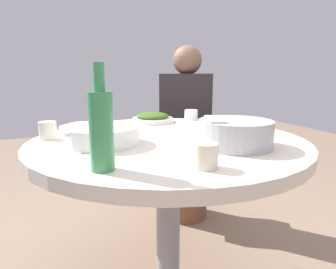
{
  "coord_description": "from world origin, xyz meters",
  "views": [
    {
      "loc": [
        1.11,
        -0.44,
        1.01
      ],
      "look_at": [
        0.06,
        -0.02,
        0.78
      ],
      "focal_mm": 32.01,
      "sensor_mm": 36.0,
      "label": 1
    }
  ],
  "objects_px": {
    "green_bottle": "(101,128)",
    "tea_cup_near": "(191,115)",
    "rice_bowl": "(235,133)",
    "dish_shrimp": "(82,127)",
    "tea_cup_far": "(205,156)",
    "stool_for_diner_right": "(186,187)",
    "soup_bowl": "(103,136)",
    "dish_greens": "(152,118)",
    "dish_stirfry": "(228,126)",
    "diner_right": "(187,113)",
    "tea_cup_side": "(48,130)",
    "round_dining_table": "(168,161)"
  },
  "relations": [
    {
      "from": "stool_for_diner_right",
      "to": "dish_shrimp",
      "type": "bearing_deg",
      "value": -60.6
    },
    {
      "from": "tea_cup_near",
      "to": "tea_cup_side",
      "type": "bearing_deg",
      "value": -72.24
    },
    {
      "from": "dish_shrimp",
      "to": "rice_bowl",
      "type": "bearing_deg",
      "value": 42.84
    },
    {
      "from": "rice_bowl",
      "to": "green_bottle",
      "type": "xyz_separation_m",
      "value": [
        0.1,
        -0.49,
        0.07
      ]
    },
    {
      "from": "rice_bowl",
      "to": "tea_cup_far",
      "type": "height_order",
      "value": "rice_bowl"
    },
    {
      "from": "dish_shrimp",
      "to": "tea_cup_near",
      "type": "xyz_separation_m",
      "value": [
        -0.1,
        0.61,
        0.01
      ]
    },
    {
      "from": "rice_bowl",
      "to": "dish_shrimp",
      "type": "bearing_deg",
      "value": -137.16
    },
    {
      "from": "dish_greens",
      "to": "dish_shrimp",
      "type": "xyz_separation_m",
      "value": [
        0.1,
        -0.38,
        -0.01
      ]
    },
    {
      "from": "stool_for_diner_right",
      "to": "round_dining_table",
      "type": "bearing_deg",
      "value": -30.14
    },
    {
      "from": "dish_shrimp",
      "to": "dish_stirfry",
      "type": "bearing_deg",
      "value": 69.33
    },
    {
      "from": "soup_bowl",
      "to": "tea_cup_far",
      "type": "height_order",
      "value": "tea_cup_far"
    },
    {
      "from": "green_bottle",
      "to": "tea_cup_far",
      "type": "xyz_separation_m",
      "value": [
        0.09,
        0.27,
        -0.08
      ]
    },
    {
      "from": "dish_stirfry",
      "to": "tea_cup_side",
      "type": "bearing_deg",
      "value": -96.91
    },
    {
      "from": "dish_shrimp",
      "to": "tea_cup_side",
      "type": "xyz_separation_m",
      "value": [
        0.14,
        -0.15,
        0.02
      ]
    },
    {
      "from": "dish_stirfry",
      "to": "tea_cup_side",
      "type": "height_order",
      "value": "tea_cup_side"
    },
    {
      "from": "dish_stirfry",
      "to": "tea_cup_near",
      "type": "height_order",
      "value": "tea_cup_near"
    },
    {
      "from": "tea_cup_near",
      "to": "rice_bowl",
      "type": "bearing_deg",
      "value": -11.24
    },
    {
      "from": "dish_stirfry",
      "to": "dish_shrimp",
      "type": "distance_m",
      "value": 0.68
    },
    {
      "from": "dish_shrimp",
      "to": "green_bottle",
      "type": "xyz_separation_m",
      "value": [
        0.62,
        -0.01,
        0.1
      ]
    },
    {
      "from": "tea_cup_side",
      "to": "diner_right",
      "type": "xyz_separation_m",
      "value": [
        -0.55,
        0.87,
        -0.04
      ]
    },
    {
      "from": "soup_bowl",
      "to": "tea_cup_far",
      "type": "xyz_separation_m",
      "value": [
        0.39,
        0.22,
        0.0
      ]
    },
    {
      "from": "tea_cup_near",
      "to": "tea_cup_far",
      "type": "relative_size",
      "value": 1.01
    },
    {
      "from": "rice_bowl",
      "to": "tea_cup_near",
      "type": "height_order",
      "value": "rice_bowl"
    },
    {
      "from": "dish_shrimp",
      "to": "tea_cup_near",
      "type": "bearing_deg",
      "value": 99.07
    },
    {
      "from": "soup_bowl",
      "to": "round_dining_table",
      "type": "bearing_deg",
      "value": 91.74
    },
    {
      "from": "rice_bowl",
      "to": "diner_right",
      "type": "xyz_separation_m",
      "value": [
        -0.93,
        0.24,
        -0.06
      ]
    },
    {
      "from": "rice_bowl",
      "to": "dish_greens",
      "type": "xyz_separation_m",
      "value": [
        -0.62,
        -0.11,
        -0.03
      ]
    },
    {
      "from": "tea_cup_far",
      "to": "soup_bowl",
      "type": "bearing_deg",
      "value": -150.64
    },
    {
      "from": "dish_stirfry",
      "to": "tea_cup_far",
      "type": "relative_size",
      "value": 2.94
    },
    {
      "from": "rice_bowl",
      "to": "green_bottle",
      "type": "height_order",
      "value": "green_bottle"
    },
    {
      "from": "green_bottle",
      "to": "tea_cup_near",
      "type": "relative_size",
      "value": 3.91
    },
    {
      "from": "soup_bowl",
      "to": "diner_right",
      "type": "bearing_deg",
      "value": 136.73
    },
    {
      "from": "tea_cup_near",
      "to": "soup_bowl",
      "type": "bearing_deg",
      "value": -53.85
    },
    {
      "from": "dish_greens",
      "to": "soup_bowl",
      "type": "bearing_deg",
      "value": -38.77
    },
    {
      "from": "rice_bowl",
      "to": "diner_right",
      "type": "bearing_deg",
      "value": 165.55
    },
    {
      "from": "dish_greens",
      "to": "round_dining_table",
      "type": "bearing_deg",
      "value": -9.65
    },
    {
      "from": "tea_cup_far",
      "to": "stool_for_diner_right",
      "type": "xyz_separation_m",
      "value": [
        -1.11,
        0.46,
        -0.57
      ]
    },
    {
      "from": "dish_stirfry",
      "to": "dish_shrimp",
      "type": "xyz_separation_m",
      "value": [
        -0.24,
        -0.63,
        -0.0
      ]
    },
    {
      "from": "soup_bowl",
      "to": "dish_greens",
      "type": "height_order",
      "value": "soup_bowl"
    },
    {
      "from": "dish_shrimp",
      "to": "green_bottle",
      "type": "relative_size",
      "value": 0.71
    },
    {
      "from": "dish_stirfry",
      "to": "stool_for_diner_right",
      "type": "height_order",
      "value": "dish_stirfry"
    },
    {
      "from": "round_dining_table",
      "to": "dish_greens",
      "type": "distance_m",
      "value": 0.43
    },
    {
      "from": "dish_greens",
      "to": "tea_cup_far",
      "type": "height_order",
      "value": "tea_cup_far"
    },
    {
      "from": "green_bottle",
      "to": "tea_cup_near",
      "type": "bearing_deg",
      "value": 139.43
    },
    {
      "from": "dish_greens",
      "to": "green_bottle",
      "type": "xyz_separation_m",
      "value": [
        0.72,
        -0.39,
        0.09
      ]
    },
    {
      "from": "tea_cup_far",
      "to": "stool_for_diner_right",
      "type": "relative_size",
      "value": 0.17
    },
    {
      "from": "soup_bowl",
      "to": "tea_cup_near",
      "type": "relative_size",
      "value": 3.71
    },
    {
      "from": "tea_cup_near",
      "to": "dish_greens",
      "type": "bearing_deg",
      "value": -91.24
    },
    {
      "from": "round_dining_table",
      "to": "dish_stirfry",
      "type": "height_order",
      "value": "dish_stirfry"
    },
    {
      "from": "round_dining_table",
      "to": "tea_cup_far",
      "type": "xyz_separation_m",
      "value": [
        0.4,
        -0.05,
        0.13
      ]
    }
  ]
}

